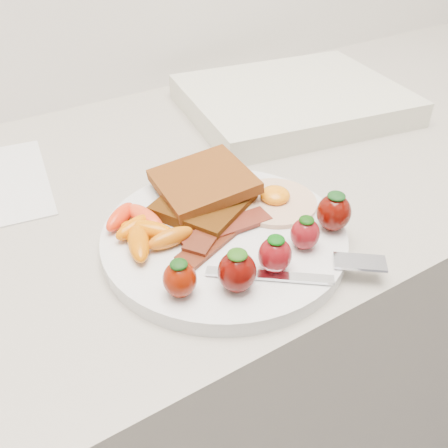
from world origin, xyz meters
TOP-DOWN VIEW (x-y plane):
  - counter at (0.00, 1.70)m, footprint 2.00×0.60m
  - plate at (-0.01, 1.55)m, footprint 0.27×0.27m
  - toast_lower at (-0.01, 1.60)m, footprint 0.13×0.13m
  - toast_upper at (0.01, 1.62)m, footprint 0.12×0.12m
  - fried_egg at (0.07, 1.56)m, footprint 0.11×0.11m
  - bacon_strips at (-0.02, 1.55)m, footprint 0.13×0.09m
  - baby_carrots at (-0.09, 1.59)m, footprint 0.08×0.11m
  - strawberries at (0.00, 1.48)m, footprint 0.23×0.06m
  - fork at (0.03, 1.45)m, footprint 0.17×0.10m
  - appliance at (0.28, 1.79)m, footprint 0.38×0.33m

SIDE VIEW (x-z plane):
  - counter at x=0.00m, z-range 0.00..0.90m
  - plate at x=-0.01m, z-range 0.90..0.92m
  - appliance at x=0.28m, z-range 0.90..0.94m
  - fork at x=0.03m, z-range 0.92..0.92m
  - bacon_strips at x=-0.02m, z-range 0.92..0.93m
  - fried_egg at x=0.07m, z-range 0.91..0.93m
  - toast_lower at x=-0.01m, z-range 0.92..0.93m
  - baby_carrots at x=-0.09m, z-range 0.92..0.94m
  - strawberries at x=0.00m, z-range 0.92..0.96m
  - toast_upper at x=0.01m, z-range 0.93..0.95m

